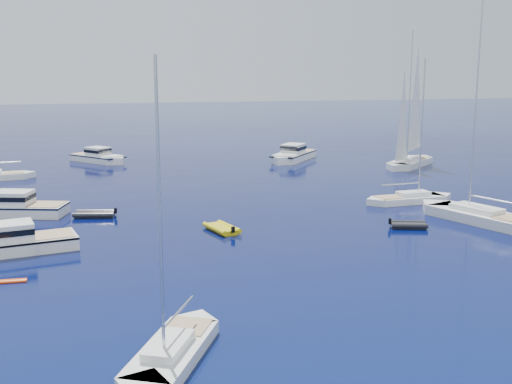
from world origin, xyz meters
TOP-DOWN VIEW (x-y plane):
  - ground at (0.00, 0.00)m, footprint 400.00×400.00m
  - motor_cruiser_centre at (-16.03, 18.38)m, footprint 10.46×5.14m
  - motor_cruiser_far_l at (-17.25, 30.13)m, footprint 10.55×5.78m
  - motor_cruiser_distant at (15.14, 55.29)m, footprint 9.26×10.46m
  - motor_cruiser_horizon at (-10.14, 59.85)m, footprint 8.45×9.14m
  - sailboat_fore at (-6.92, -0.19)m, footprint 6.10×9.17m
  - sailboat_mid_r at (20.09, 18.65)m, footprint 7.69×12.95m
  - sailboat_centre at (17.93, 26.96)m, footprint 9.43×3.13m
  - sailboat_sails_far at (28.22, 47.18)m, footprint 10.77×10.23m
  - tender_yellow at (-0.90, 20.68)m, footprint 2.93×3.97m
  - tender_grey_near at (13.48, 18.31)m, footprint 3.28×2.46m
  - tender_grey_far at (-10.42, 27.86)m, footprint 3.87×2.65m
  - kayak_orange at (-15.50, 12.05)m, footprint 2.77×0.62m

SIDE VIEW (x-z plane):
  - ground at x=0.00m, z-range 0.00..0.00m
  - motor_cruiser_centre at x=-16.03m, z-range -1.32..1.32m
  - motor_cruiser_far_l at x=-17.25m, z-range -1.32..1.32m
  - motor_cruiser_distant at x=15.14m, z-range -1.41..1.41m
  - motor_cruiser_horizon at x=-10.14m, z-range -1.25..1.25m
  - sailboat_fore at x=-6.92m, z-range -6.66..6.66m
  - sailboat_mid_r at x=20.09m, z-range -9.28..9.28m
  - sailboat_centre at x=17.93m, z-range -6.81..6.81m
  - sailboat_sails_far at x=28.22m, z-range -8.67..8.67m
  - tender_yellow at x=-0.90m, z-range -0.47..0.47m
  - tender_grey_near at x=13.48m, z-range -0.47..0.47m
  - tender_grey_far at x=-10.42m, z-range -0.47..0.47m
  - kayak_orange at x=-15.50m, z-range -0.15..0.15m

